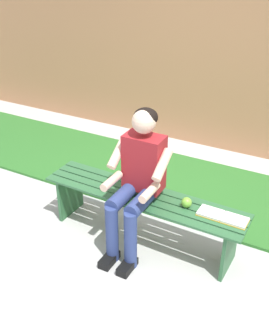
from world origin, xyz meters
name	(u,v)px	position (x,y,z in m)	size (l,w,h in m)	color
grass_strip	(184,186)	(0.00, -1.03, 0.01)	(9.00, 1.35, 0.03)	#2D6B28
brick_wall	(192,38)	(0.50, -2.29, 1.38)	(9.50, 0.24, 2.76)	#B27A51
bench_near	(142,205)	(0.00, 0.00, 0.37)	(1.91, 0.45, 0.48)	#2D6038
person_seated	(137,178)	(0.00, 0.10, 0.71)	(0.50, 0.69, 1.28)	maroon
apple	(187,202)	(-0.41, -0.01, 0.52)	(0.09, 0.09, 0.09)	#72B738
book_open	(223,217)	(-0.73, -0.01, 0.49)	(0.42, 0.17, 0.02)	white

